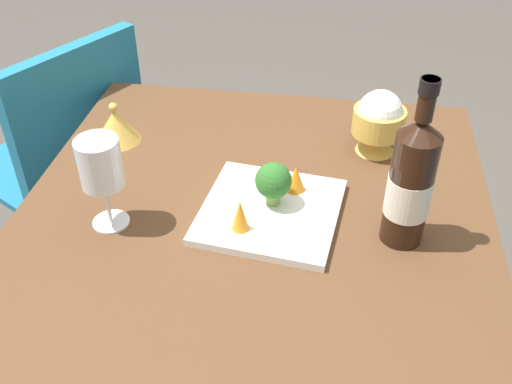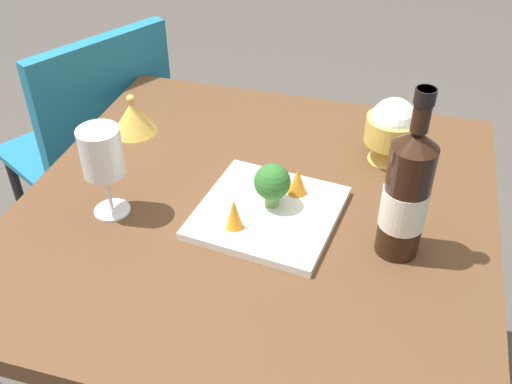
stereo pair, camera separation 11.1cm
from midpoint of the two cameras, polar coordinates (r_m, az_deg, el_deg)
dining_table at (r=1.19m, az=-2.69°, el=-4.46°), size 0.90×0.90×0.72m
chair_by_wall at (r=1.73m, az=-19.22°, el=3.78°), size 0.54×0.54×0.85m
wine_bottle at (r=1.00m, az=11.68°, el=0.80°), size 0.08×0.08×0.31m
wine_glass at (r=1.06m, az=-17.75°, el=2.36°), size 0.08×0.08×0.18m
rice_bowl at (r=1.26m, az=9.30°, el=6.71°), size 0.11×0.11×0.14m
rice_bowl_lid at (r=1.35m, az=-15.69°, el=6.14°), size 0.10×0.10×0.09m
serving_plate at (r=1.10m, az=-1.51°, el=-2.00°), size 0.28×0.28×0.02m
broccoli_floret at (r=1.08m, az=-1.26°, el=0.91°), size 0.07×0.07×0.09m
carrot_garnish_left at (r=1.13m, az=1.04°, el=1.24°), size 0.04×0.04×0.05m
carrot_garnish_right at (r=1.04m, az=-4.62°, el=-2.36°), size 0.03×0.03×0.06m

